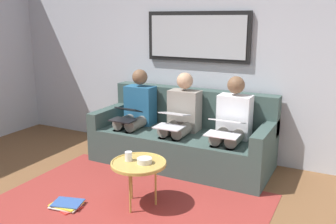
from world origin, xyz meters
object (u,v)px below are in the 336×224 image
object	(u,v)px
cup	(129,156)
bowl	(145,161)
laptop_silver	(172,120)
magazine_stack	(67,205)
person_middle	(181,117)
couch	(183,138)
person_left	(232,124)
person_right	(136,111)
laptop_white	(225,127)
laptop_black	(126,114)
framed_mirror	(197,37)
coffee_table	(139,164)

from	to	relation	value
cup	bowl	distance (m)	0.17
laptop_silver	magazine_stack	world-z (taller)	laptop_silver
person_middle	laptop_silver	xyz separation A→B (m)	(0.00, 0.24, 0.03)
person_middle	cup	bearing A→B (deg)	89.33
couch	magazine_stack	xyz separation A→B (m)	(0.52, 1.57, -0.29)
person_left	laptop_silver	world-z (taller)	person_left
person_right	bowl	bearing A→B (deg)	124.97
laptop_white	magazine_stack	xyz separation A→B (m)	(1.16, 1.26, -0.61)
couch	person_right	world-z (taller)	person_right
bowl	laptop_white	xyz separation A→B (m)	(-0.49, -0.90, 0.16)
bowl	laptop_black	size ratio (longest dim) A/B	0.42
framed_mirror	person_middle	xyz separation A→B (m)	(0.00, 0.46, -0.94)
laptop_white	laptop_silver	world-z (taller)	same
framed_mirror	person_left	xyz separation A→B (m)	(-0.64, 0.46, -0.94)
couch	coffee_table	size ratio (longest dim) A/B	4.13
bowl	laptop_black	distance (m)	1.21
laptop_white	person_middle	distance (m)	0.68
couch	person_left	bearing A→B (deg)	173.87
person_middle	laptop_black	xyz separation A→B (m)	(0.64, 0.24, 0.01)
couch	cup	distance (m)	1.23
couch	laptop_black	bearing A→B (deg)	25.86
couch	person_left	xyz separation A→B (m)	(-0.64, 0.07, 0.30)
person_middle	magazine_stack	size ratio (longest dim) A/B	3.46
laptop_silver	magazine_stack	xyz separation A→B (m)	(0.52, 1.26, -0.61)
couch	laptop_silver	distance (m)	0.45
cup	person_left	size ratio (longest dim) A/B	0.08
laptop_black	bowl	bearing A→B (deg)	131.61
person_left	laptop_silver	bearing A→B (deg)	20.50
bowl	person_middle	size ratio (longest dim) A/B	0.12
person_left	laptop_white	bearing A→B (deg)	90.00
framed_mirror	bowl	xyz separation A→B (m)	(-0.15, 1.59, -1.08)
coffee_table	laptop_silver	size ratio (longest dim) A/B	1.40
bowl	laptop_silver	distance (m)	0.92
coffee_table	person_right	bearing A→B (deg)	-57.36
cup	laptop_white	size ratio (longest dim) A/B	0.24
person_right	framed_mirror	bearing A→B (deg)	-144.47
person_left	person_right	xyz separation A→B (m)	(1.28, 0.00, 0.00)
framed_mirror	cup	bearing A→B (deg)	89.52
person_left	person_right	size ratio (longest dim) A/B	1.00
coffee_table	laptop_black	size ratio (longest dim) A/B	1.57
laptop_white	person_left	bearing A→B (deg)	-90.00
coffee_table	bowl	world-z (taller)	bowl
framed_mirror	bowl	size ratio (longest dim) A/B	9.75
coffee_table	laptop_white	distance (m)	1.08
person_right	laptop_white	bearing A→B (deg)	169.42
person_left	magazine_stack	size ratio (longest dim) A/B	3.46
laptop_white	laptop_silver	xyz separation A→B (m)	(0.64, 0.00, 0.00)
person_left	person_middle	distance (m)	0.64
couch	laptop_silver	world-z (taller)	couch
cup	magazine_stack	size ratio (longest dim) A/B	0.27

